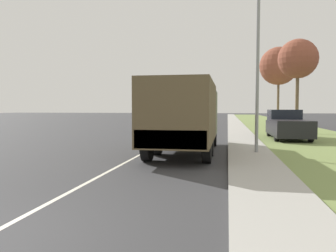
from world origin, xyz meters
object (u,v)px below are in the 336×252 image
at_px(car_third_ahead, 196,115).
at_px(pickup_truck, 287,125).
at_px(car_nearest_ahead, 161,124).
at_px(car_fourth_ahead, 198,115).
at_px(lamp_post, 252,54).
at_px(military_truck, 186,114).
at_px(car_second_ahead, 185,118).

xyz_separation_m(car_third_ahead, pickup_truck, (8.95, -32.98, 0.12)).
relative_size(car_nearest_ahead, car_fourth_ahead, 0.97).
xyz_separation_m(pickup_truck, lamp_post, (-2.76, -7.84, 3.26)).
relative_size(military_truck, car_third_ahead, 1.85).
relative_size(car_second_ahead, car_fourth_ahead, 0.96).
relative_size(car_nearest_ahead, pickup_truck, 0.84).
xyz_separation_m(car_nearest_ahead, car_second_ahead, (0.01, 14.62, -0.03)).
bearing_deg(military_truck, car_second_ahead, 97.48).
bearing_deg(lamp_post, military_truck, 178.49).
xyz_separation_m(car_third_ahead, lamp_post, (6.19, -40.82, 3.38)).
distance_m(pickup_truck, lamp_post, 8.93).
distance_m(car_second_ahead, car_third_ahead, 14.33).
xyz_separation_m(military_truck, car_third_ahead, (-3.44, 40.75, -0.94)).
relative_size(car_second_ahead, car_third_ahead, 1.07).
height_order(car_nearest_ahead, car_fourth_ahead, car_fourth_ahead).
distance_m(military_truck, pickup_truck, 9.56).
bearing_deg(car_fourth_ahead, pickup_truck, -77.47).
bearing_deg(lamp_post, car_third_ahead, 98.62).
distance_m(car_second_ahead, lamp_post, 27.44).
xyz_separation_m(car_nearest_ahead, car_fourth_ahead, (-0.31, 37.80, 0.01)).
xyz_separation_m(military_truck, lamp_post, (2.75, -0.07, 2.44)).
xyz_separation_m(car_nearest_ahead, lamp_post, (6.23, -11.87, 3.44)).
height_order(car_nearest_ahead, pickup_truck, pickup_truck).
height_order(car_second_ahead, car_third_ahead, car_third_ahead).
distance_m(military_truck, car_nearest_ahead, 12.34).
height_order(car_fourth_ahead, pickup_truck, pickup_truck).
relative_size(car_second_ahead, lamp_post, 0.69).
bearing_deg(military_truck, car_nearest_ahead, 106.43).
distance_m(car_nearest_ahead, car_third_ahead, 28.95).
relative_size(military_truck, car_second_ahead, 1.73).
distance_m(car_fourth_ahead, lamp_post, 50.21).
distance_m(car_second_ahead, pickup_truck, 20.70).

